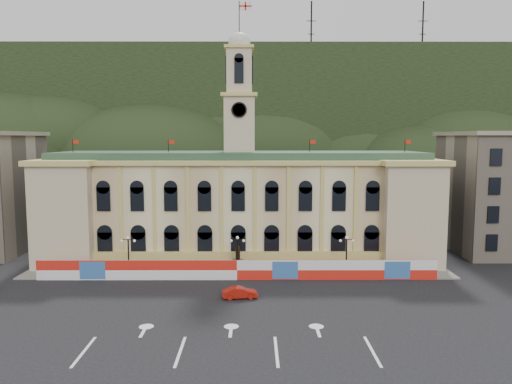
{
  "coord_description": "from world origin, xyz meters",
  "views": [
    {
      "loc": [
        2.18,
        -45.73,
        17.69
      ],
      "look_at": [
        2.38,
        18.0,
        10.72
      ],
      "focal_mm": 35.0,
      "sensor_mm": 36.0,
      "label": 1
    }
  ],
  "objects": [
    {
      "name": "ground",
      "position": [
        0.0,
        0.0,
        0.0
      ],
      "size": [
        260.0,
        260.0,
        0.0
      ],
      "primitive_type": "plane",
      "color": "black",
      "rests_on": "ground"
    },
    {
      "name": "lane_markings",
      "position": [
        0.0,
        -5.0,
        0.0
      ],
      "size": [
        26.0,
        10.0,
        0.02
      ],
      "primitive_type": null,
      "color": "white",
      "rests_on": "ground"
    },
    {
      "name": "hill_ridge",
      "position": [
        0.03,
        121.99,
        19.48
      ],
      "size": [
        230.0,
        80.0,
        64.0
      ],
      "color": "black",
      "rests_on": "ground"
    },
    {
      "name": "city_hall",
      "position": [
        0.0,
        27.63,
        7.85
      ],
      "size": [
        56.2,
        17.6,
        37.1
      ],
      "color": "beige",
      "rests_on": "ground"
    },
    {
      "name": "hoarding_fence",
      "position": [
        0.06,
        15.07,
        1.25
      ],
      "size": [
        50.0,
        0.44,
        2.5
      ],
      "color": "red",
      "rests_on": "ground"
    },
    {
      "name": "pavement",
      "position": [
        0.0,
        17.75,
        0.08
      ],
      "size": [
        56.0,
        5.5,
        0.16
      ],
      "primitive_type": "cube",
      "color": "slate",
      "rests_on": "ground"
    },
    {
      "name": "statue",
      "position": [
        0.0,
        18.0,
        1.19
      ],
      "size": [
        1.4,
        1.4,
        3.72
      ],
      "color": "#595651",
      "rests_on": "ground"
    },
    {
      "name": "lamp_left",
      "position": [
        -14.0,
        17.0,
        3.07
      ],
      "size": [
        1.96,
        0.44,
        5.15
      ],
      "color": "black",
      "rests_on": "ground"
    },
    {
      "name": "lamp_center",
      "position": [
        0.0,
        17.0,
        3.07
      ],
      "size": [
        1.96,
        0.44,
        5.15
      ],
      "color": "black",
      "rests_on": "ground"
    },
    {
      "name": "lamp_right",
      "position": [
        14.0,
        17.0,
        3.07
      ],
      "size": [
        1.96,
        0.44,
        5.15
      ],
      "color": "black",
      "rests_on": "ground"
    },
    {
      "name": "red_sedan",
      "position": [
        0.56,
        7.79,
        0.64
      ],
      "size": [
        2.52,
        4.31,
        1.29
      ],
      "primitive_type": "imported",
      "rotation": [
        0.0,
        0.0,
        1.72
      ],
      "color": "#A0150B",
      "rests_on": "ground"
    }
  ]
}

